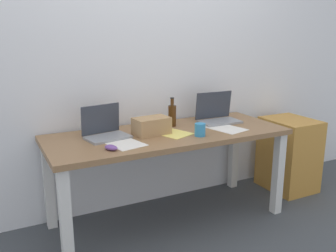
# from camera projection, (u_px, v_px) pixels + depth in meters

# --- Properties ---
(ground_plane) EXTENTS (8.00, 8.00, 0.00)m
(ground_plane) POSITION_uv_depth(u_px,v_px,m) (168.00, 219.00, 2.99)
(ground_plane) COLOR #42474C
(back_wall) EXTENTS (5.20, 0.08, 2.60)m
(back_wall) POSITION_uv_depth(u_px,v_px,m) (145.00, 53.00, 3.03)
(back_wall) COLOR white
(back_wall) RESTS_ON ground
(desk) EXTENTS (1.84, 0.72, 0.73)m
(desk) POSITION_uv_depth(u_px,v_px,m) (168.00, 144.00, 2.83)
(desk) COLOR olive
(desk) RESTS_ON ground
(laptop_left) EXTENTS (0.33, 0.26, 0.23)m
(laptop_left) POSITION_uv_depth(u_px,v_px,m) (105.00, 130.00, 2.66)
(laptop_left) COLOR gray
(laptop_left) RESTS_ON desk
(laptop_right) EXTENTS (0.34, 0.23, 0.25)m
(laptop_right) POSITION_uv_depth(u_px,v_px,m) (217.00, 115.00, 3.12)
(laptop_right) COLOR gray
(laptop_right) RESTS_ON desk
(beer_bottle) EXTENTS (0.06, 0.06, 0.23)m
(beer_bottle) POSITION_uv_depth(u_px,v_px,m) (172.00, 115.00, 2.98)
(beer_bottle) COLOR #47280F
(beer_bottle) RESTS_ON desk
(computer_mouse) EXTENTS (0.10, 0.12, 0.03)m
(computer_mouse) POSITION_uv_depth(u_px,v_px,m) (111.00, 148.00, 2.39)
(computer_mouse) COLOR #724799
(computer_mouse) RESTS_ON desk
(cardboard_box) EXTENTS (0.28, 0.19, 0.13)m
(cardboard_box) POSITION_uv_depth(u_px,v_px,m) (151.00, 126.00, 2.75)
(cardboard_box) COLOR tan
(cardboard_box) RESTS_ON desk
(coffee_mug) EXTENTS (0.08, 0.08, 0.09)m
(coffee_mug) POSITION_uv_depth(u_px,v_px,m) (200.00, 130.00, 2.70)
(coffee_mug) COLOR #338CC6
(coffee_mug) RESTS_ON desk
(paper_sheet_front_left) EXTENTS (0.27, 0.34, 0.00)m
(paper_sheet_front_left) POSITION_uv_depth(u_px,v_px,m) (124.00, 143.00, 2.53)
(paper_sheet_front_left) COLOR white
(paper_sheet_front_left) RESTS_ON desk
(paper_sheet_front_right) EXTENTS (0.28, 0.34, 0.00)m
(paper_sheet_front_right) POSITION_uv_depth(u_px,v_px,m) (226.00, 128.00, 2.92)
(paper_sheet_front_right) COLOR white
(paper_sheet_front_right) RESTS_ON desk
(paper_sheet_center) EXTENTS (0.30, 0.35, 0.00)m
(paper_sheet_center) POSITION_uv_depth(u_px,v_px,m) (171.00, 133.00, 2.79)
(paper_sheet_center) COLOR #F4E06B
(paper_sheet_center) RESTS_ON desk
(filing_cabinet) EXTENTS (0.40, 0.48, 0.68)m
(filing_cabinet) POSITION_uv_depth(u_px,v_px,m) (289.00, 154.00, 3.51)
(filing_cabinet) COLOR #C68938
(filing_cabinet) RESTS_ON ground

